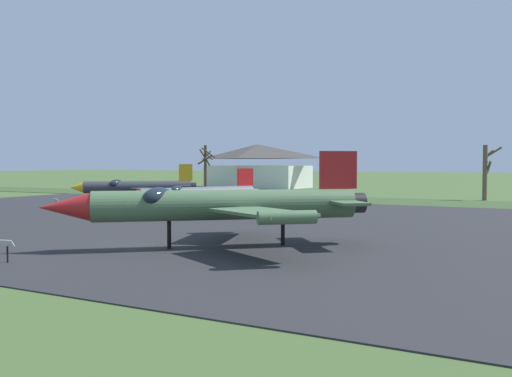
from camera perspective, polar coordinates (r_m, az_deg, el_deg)
The scene contains 12 objects.
ground_plane at distance 30.12m, azimuth -13.36°, elevation -6.07°, with size 600.00×600.00×0.00m, color #425B2D.
asphalt_apron at distance 41.42m, azimuth -0.54°, elevation -3.62°, with size 87.99×46.15×0.05m, color #28282B.
grass_verge_strip at distance 68.27m, azimuth 11.26°, elevation -1.24°, with size 147.99×12.00×0.06m, color #354B26.
jet_fighter_front_right at distance 48.06m, azimuth -6.06°, elevation -0.57°, with size 10.08×12.56×4.10m.
info_placard_front_right at distance 44.08m, azimuth -14.18°, elevation -2.48°, with size 0.60×0.35×1.08m.
jet_fighter_rear_center at distance 62.58m, azimuth -12.34°, elevation 0.19°, with size 12.05×11.41×4.49m.
info_placard_rear_center at distance 61.40m, azimuth -20.08°, elevation -1.27°, with size 0.54×0.25×0.87m.
jet_fighter_rear_left at distance 29.18m, azimuth -3.98°, elevation -1.65°, with size 15.00×13.51×5.20m.
info_placard_rear_left at distance 27.15m, azimuth -24.44°, elevation -5.66°, with size 0.67×0.36×1.09m.
bare_tree_far_left at distance 85.70m, azimuth -5.25°, elevation 2.37°, with size 3.34×3.33×7.42m.
bare_tree_left_of_center at distance 73.34m, azimuth 22.79°, elevation 1.74°, with size 2.33×2.28×6.85m.
visitor_building at distance 106.08m, azimuth 0.14°, elevation 2.36°, with size 21.19×11.61×8.32m.
Camera 1 is at (19.77, -22.28, 4.47)m, focal length 38.46 mm.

